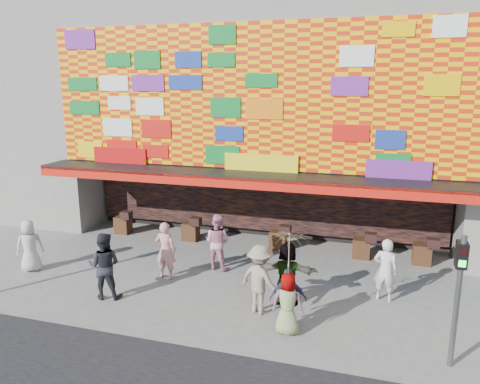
{
  "coord_description": "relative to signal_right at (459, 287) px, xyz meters",
  "views": [
    {
      "loc": [
        4.46,
        -11.55,
        6.06
      ],
      "look_at": [
        0.32,
        2.0,
        2.72
      ],
      "focal_mm": 35.0,
      "sensor_mm": 36.0,
      "label": 1
    }
  ],
  "objects": [
    {
      "name": "ground",
      "position": [
        -6.2,
        1.5,
        -1.86
      ],
      "size": [
        90.0,
        90.0,
        0.0
      ],
      "primitive_type": "plane",
      "color": "slate",
      "rests_on": "ground"
    },
    {
      "name": "shop_building",
      "position": [
        -6.2,
        9.68,
        3.37
      ],
      "size": [
        15.2,
        9.4,
        10.0
      ],
      "color": "gray",
      "rests_on": "ground"
    },
    {
      "name": "neighbor_left",
      "position": [
        -19.2,
        9.5,
        4.14
      ],
      "size": [
        11.0,
        8.0,
        12.0
      ],
      "primitive_type": "cube",
      "color": "gray",
      "rests_on": "ground"
    },
    {
      "name": "signal_right",
      "position": [
        0.0,
        0.0,
        0.0
      ],
      "size": [
        0.22,
        0.2,
        3.0
      ],
      "color": "#59595B",
      "rests_on": "ground"
    },
    {
      "name": "ped_a",
      "position": [
        -12.51,
        1.73,
        -1.0
      ],
      "size": [
        0.99,
        0.97,
        1.72
      ],
      "primitive_type": "imported",
      "rotation": [
        0.0,
        0.0,
        3.86
      ],
      "color": "beige",
      "rests_on": "ground"
    },
    {
      "name": "ped_b",
      "position": [
        -8.01,
        2.49,
        -0.94
      ],
      "size": [
        0.69,
        0.47,
        1.85
      ],
      "primitive_type": "imported",
      "rotation": [
        0.0,
        0.0,
        3.18
      ],
      "color": "#CF8786",
      "rests_on": "ground"
    },
    {
      "name": "ped_c",
      "position": [
        -9.07,
        0.73,
        -0.89
      ],
      "size": [
        1.09,
        0.94,
        1.95
      ],
      "primitive_type": "imported",
      "rotation": [
        0.0,
        0.0,
        3.38
      ],
      "color": "#232228",
      "rests_on": "ground"
    },
    {
      "name": "ped_d",
      "position": [
        -4.61,
        1.16,
        -0.91
      ],
      "size": [
        1.4,
        1.13,
        1.9
      ],
      "primitive_type": "imported",
      "rotation": [
        0.0,
        0.0,
        2.74
      ],
      "color": "gray",
      "rests_on": "ground"
    },
    {
      "name": "ped_e",
      "position": [
        -3.72,
        0.56,
        -1.07
      ],
      "size": [
        0.98,
        0.56,
        1.58
      ],
      "primitive_type": "imported",
      "rotation": [
        0.0,
        0.0,
        3.34
      ],
      "color": "#313957",
      "rests_on": "ground"
    },
    {
      "name": "ped_f",
      "position": [
        -4.02,
        1.86,
        -0.96
      ],
      "size": [
        1.71,
        0.69,
        1.8
      ],
      "primitive_type": "imported",
      "rotation": [
        0.0,
        0.0,
        3.24
      ],
      "color": "gray",
      "rests_on": "ground"
    },
    {
      "name": "ped_g",
      "position": [
        -3.69,
        0.3,
        -1.07
      ],
      "size": [
        0.79,
        0.54,
        1.58
      ],
      "primitive_type": "imported",
      "rotation": [
        0.0,
        0.0,
        3.19
      ],
      "color": "gray",
      "rests_on": "ground"
    },
    {
      "name": "ped_h",
      "position": [
        -1.42,
        2.9,
        -0.95
      ],
      "size": [
        0.73,
        0.54,
        1.83
      ],
      "primitive_type": "imported",
      "rotation": [
        0.0,
        0.0,
        2.97
      ],
      "color": "silver",
      "rests_on": "ground"
    },
    {
      "name": "ped_i",
      "position": [
        -6.72,
        3.69,
        -0.92
      ],
      "size": [
        1.03,
        0.87,
        1.88
      ],
      "primitive_type": "imported",
      "rotation": [
        0.0,
        0.0,
        2.96
      ],
      "color": "pink",
      "rests_on": "ground"
    },
    {
      "name": "parasol",
      "position": [
        -3.69,
        0.3,
        0.3
      ],
      "size": [
        1.21,
        1.23,
        1.88
      ],
      "color": "#D4C585",
      "rests_on": "ground"
    }
  ]
}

